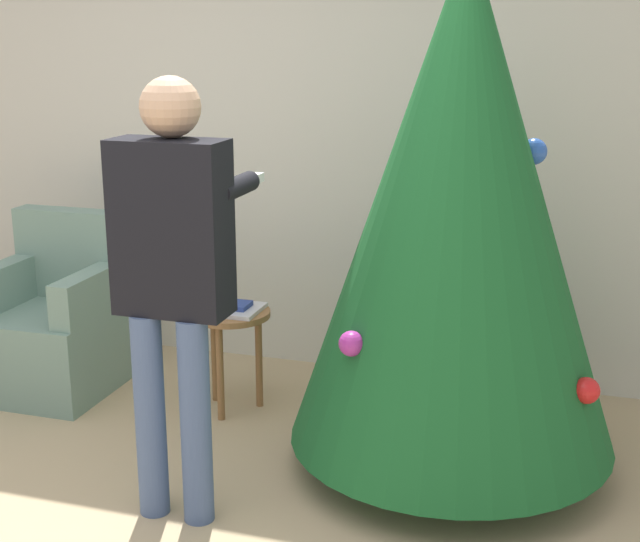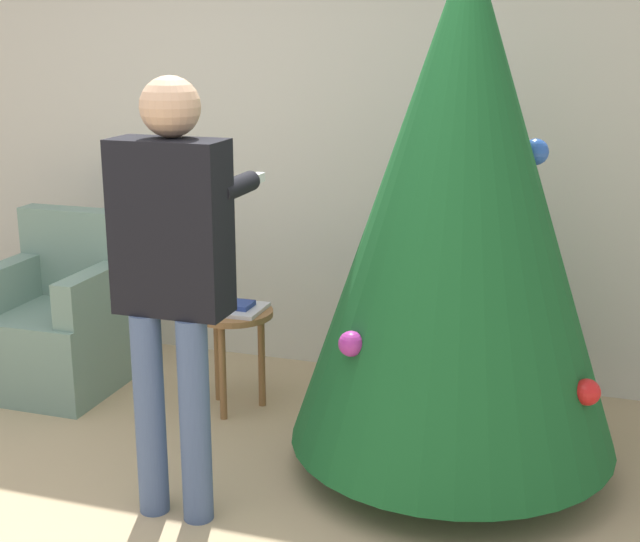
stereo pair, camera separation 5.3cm
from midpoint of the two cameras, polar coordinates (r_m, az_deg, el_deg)
name	(u,v)px [view 2 (the right image)]	position (r m, az deg, el deg)	size (l,w,h in m)	color
wall_back	(288,127)	(4.96, -1.77, 9.19)	(8.00, 0.06, 2.70)	beige
christmas_tree	(460,203)	(3.70, 9.36, 4.32)	(1.40, 1.40, 2.24)	brown
armchair	(60,325)	(4.97, -16.03, -3.34)	(0.64, 0.67, 0.93)	gray
person_standing	(172,261)	(3.39, -8.99, 0.65)	(0.45, 0.57, 1.72)	#475B84
side_stool	(233,327)	(4.47, -5.25, -3.60)	(0.40, 0.40, 0.52)	olive
laptop	(233,308)	(4.44, -5.28, -2.40)	(0.31, 0.26, 0.02)	silver
book	(232,304)	(4.43, -5.29, -2.13)	(0.20, 0.13, 0.02)	navy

